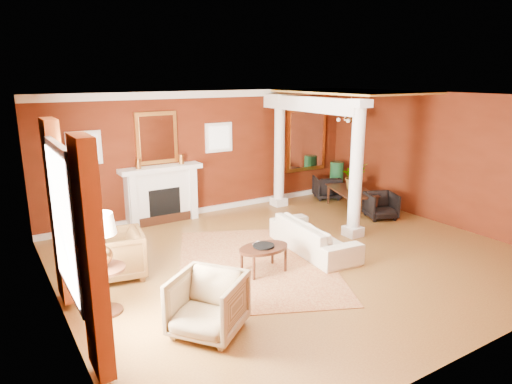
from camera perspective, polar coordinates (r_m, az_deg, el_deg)
ground at (r=8.51m, az=5.01°, el=-8.13°), size 8.00×8.00×0.00m
room_shell at (r=7.95m, az=5.33°, el=5.41°), size 8.04×7.04×2.92m
fireplace at (r=10.50m, az=-11.69°, el=-0.26°), size 1.85×0.42×1.29m
overmantel_mirror at (r=10.38m, az=-12.31°, el=6.62°), size 0.95×0.07×1.15m
flank_window_left at (r=10.00m, az=-20.69°, el=5.14°), size 0.70×0.07×0.70m
flank_window_right at (r=11.02m, az=-4.67°, el=6.82°), size 0.70×0.07×0.70m
left_window at (r=6.00m, az=-22.09°, el=-4.50°), size 0.21×2.55×2.60m
column_front at (r=9.38m, az=12.43°, el=2.86°), size 0.36×0.36×2.80m
column_back at (r=11.43m, az=2.94°, el=5.23°), size 0.36×0.36×2.80m
header_beam at (r=10.42m, az=6.56°, el=10.86°), size 0.30×3.20×0.32m
amber_ceiling at (r=11.05m, az=11.88°, el=12.15°), size 2.30×3.40×0.04m
dining_mirror at (r=12.48m, az=6.30°, el=6.52°), size 1.30×0.07×1.70m
chandelier at (r=11.16m, az=11.72°, el=8.98°), size 0.60×0.62×0.75m
crown_trim at (r=10.82m, az=-5.97°, el=12.07°), size 8.00×0.08×0.16m
base_trim at (r=11.27m, az=-5.61°, el=-2.09°), size 8.00×0.08×0.12m
rug at (r=8.20m, az=-0.01°, el=-8.92°), size 3.91×4.35×0.01m
sofa at (r=8.70m, az=7.23°, el=-4.85°), size 0.79×2.09×0.80m
armchair_leopard at (r=7.88m, az=-17.05°, el=-7.24°), size 0.92×0.96×0.87m
armchair_stripe at (r=6.04m, az=-6.08°, el=-13.49°), size 1.15×1.16×0.88m
coffee_table at (r=7.73m, az=0.96°, el=-7.18°), size 0.90×0.90×0.46m
coffee_book at (r=7.69m, az=0.40°, el=-5.95°), size 0.17×0.11×0.25m
side_table at (r=6.60m, az=-18.72°, el=-6.56°), size 0.59×0.59×1.46m
dining_table at (r=11.45m, az=11.96°, el=-0.24°), size 1.00×1.57×0.83m
dining_chair_near at (r=10.98m, az=15.35°, el=-1.50°), size 0.83×0.81×0.67m
dining_chair_far at (r=12.45m, az=8.84°, el=0.71°), size 0.84×0.82×0.67m
green_urn at (r=12.62m, az=10.01°, el=1.10°), size 0.41×0.41×0.99m
potted_plant at (r=11.34m, az=12.20°, el=3.09°), size 0.62×0.69×0.52m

